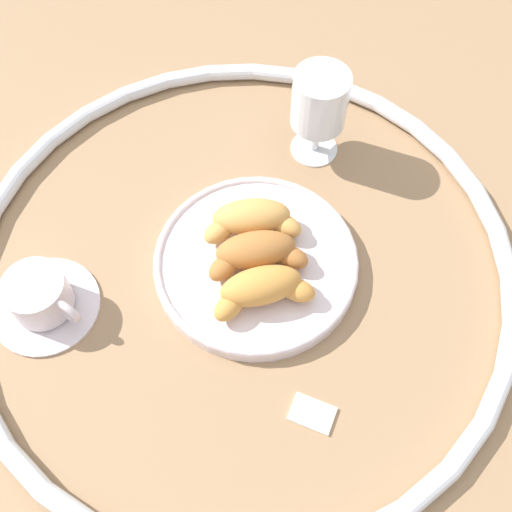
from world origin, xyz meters
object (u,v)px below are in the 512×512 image
object	(u,v)px
pastry_plate	(256,263)
juice_glass_left	(319,104)
croissant_small	(256,253)
croissant_extra	(262,289)
sugar_packet	(312,413)
croissant_large	(252,219)
coffee_cup_near	(41,298)

from	to	relation	value
pastry_plate	juice_glass_left	bearing A→B (deg)	-121.68
croissant_small	croissant_extra	xyz separation A→B (m)	(0.00, 0.05, 0.00)
pastry_plate	sugar_packet	size ratio (longest dim) A/B	5.24
croissant_small	sugar_packet	bearing A→B (deg)	100.18
pastry_plate	croissant_large	size ratio (longest dim) A/B	1.91
croissant_extra	sugar_packet	size ratio (longest dim) A/B	2.73
croissant_small	coffee_cup_near	world-z (taller)	croissant_small
pastry_plate	sugar_packet	distance (m)	0.20
croissant_large	croissant_small	size ratio (longest dim) A/B	1.00
croissant_small	juice_glass_left	distance (m)	0.22
croissant_large	croissant_small	distance (m)	0.05
pastry_plate	croissant_small	size ratio (longest dim) A/B	1.91
croissant_large	croissant_extra	xyz separation A→B (m)	(0.00, 0.10, 0.00)
pastry_plate	coffee_cup_near	size ratio (longest dim) A/B	1.93
sugar_packet	croissant_small	bearing A→B (deg)	-48.95
croissant_large	coffee_cup_near	size ratio (longest dim) A/B	1.01
croissant_small	juice_glass_left	xyz separation A→B (m)	(-0.11, -0.19, 0.05)
croissant_extra	coffee_cup_near	bearing A→B (deg)	-7.64
sugar_packet	croissant_extra	bearing A→B (deg)	-45.10
pastry_plate	croissant_large	distance (m)	0.06
croissant_large	juice_glass_left	size ratio (longest dim) A/B	0.98
coffee_cup_near	sugar_packet	world-z (taller)	coffee_cup_near
coffee_cup_near	juice_glass_left	world-z (taller)	juice_glass_left
pastry_plate	croissant_small	bearing A→B (deg)	91.26
croissant_large	juice_glass_left	distance (m)	0.18
juice_glass_left	sugar_packet	bearing A→B (deg)	78.57
croissant_small	juice_glass_left	world-z (taller)	juice_glass_left
juice_glass_left	croissant_small	bearing A→B (deg)	58.78
croissant_small	coffee_cup_near	distance (m)	0.27
pastry_plate	croissant_small	xyz separation A→B (m)	(-0.00, 0.00, 0.03)
croissant_extra	croissant_small	bearing A→B (deg)	-91.49
pastry_plate	croissant_extra	xyz separation A→B (m)	(0.00, 0.05, 0.03)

